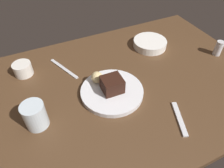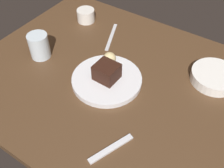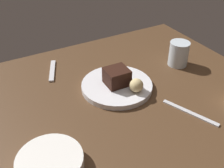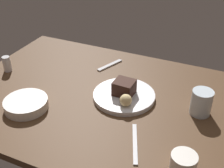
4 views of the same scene
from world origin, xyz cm
name	(u,v)px [view 1 (image 1 of 4)]	position (x,y,z in cm)	size (l,w,h in cm)	color
dining_table	(126,85)	(0.00, 0.00, 1.50)	(120.00, 84.00, 3.00)	#4C331E
dessert_plate	(112,91)	(-8.22, -3.02, 3.98)	(25.25, 25.25, 1.96)	silver
chocolate_cake_slice	(112,84)	(-8.17, -3.06, 7.92)	(7.95, 7.45, 5.92)	black
bread_roll	(97,77)	(-11.74, 4.01, 7.34)	(4.76, 4.76, 4.76)	#DBC184
salt_shaker	(218,48)	(50.07, -0.98, 6.61)	(3.69, 3.69, 7.32)	silver
water_glass	(35,115)	(-38.20, -5.52, 7.92)	(7.86, 7.86, 9.84)	silver
side_bowl	(150,43)	(23.75, 18.96, 4.85)	(16.94, 16.94, 3.70)	white
coffee_cup	(23,69)	(-38.57, 24.39, 5.80)	(8.01, 8.01, 5.60)	silver
dessert_spoon	(179,119)	(8.32, -25.09, 3.35)	(15.00, 1.80, 0.70)	silver
butter_knife	(64,69)	(-21.71, 20.18, 3.25)	(19.00, 1.40, 0.50)	silver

